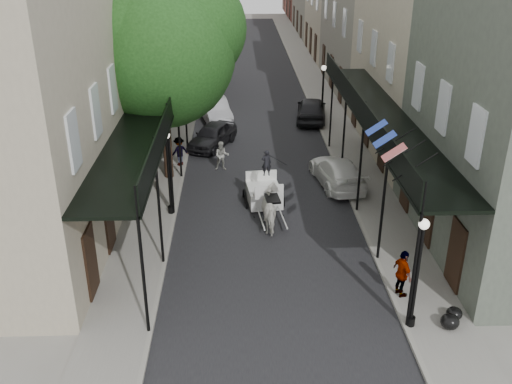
{
  "coord_description": "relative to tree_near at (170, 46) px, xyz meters",
  "views": [
    {
      "loc": [
        -1.19,
        -16.17,
        11.34
      ],
      "look_at": [
        -0.47,
        4.8,
        1.6
      ],
      "focal_mm": 40.0,
      "sensor_mm": 36.0,
      "label": 1
    }
  ],
  "objects": [
    {
      "name": "road",
      "position": [
        4.2,
        9.82,
        -6.48
      ],
      "size": [
        8.0,
        90.0,
        0.01
      ],
      "primitive_type": "cube",
      "color": "black",
      "rests_on": "ground"
    },
    {
      "name": "car_left_far",
      "position": [
        0.83,
        19.36,
        -5.76
      ],
      "size": [
        3.19,
        5.57,
        1.46
      ],
      "primitive_type": "imported",
      "rotation": [
        0.0,
        0.0,
        -0.15
      ],
      "color": "black",
      "rests_on": "ground"
    },
    {
      "name": "lamppost_left",
      "position": [
        0.1,
        -4.18,
        -4.44
      ],
      "size": [
        0.32,
        0.32,
        3.71
      ],
      "color": "black",
      "rests_on": "sidewalk_left"
    },
    {
      "name": "ground",
      "position": [
        4.2,
        -10.18,
        -6.49
      ],
      "size": [
        140.0,
        140.0,
        0.0
      ],
      "primitive_type": "plane",
      "color": "gray",
      "rests_on": "ground"
    },
    {
      "name": "car_left_mid",
      "position": [
        1.6,
        9.15,
        -5.76
      ],
      "size": [
        2.51,
        4.67,
        1.46
      ],
      "primitive_type": "imported",
      "rotation": [
        0.0,
        0.0,
        0.23
      ],
      "color": "#A9A9AF",
      "rests_on": "ground"
    },
    {
      "name": "horse",
      "position": [
        4.42,
        -5.45,
        -5.64
      ],
      "size": [
        1.13,
        2.09,
        1.69
      ],
      "primitive_type": "imported",
      "rotation": [
        0.0,
        0.0,
        3.25
      ],
      "color": "silver",
      "rests_on": "ground"
    },
    {
      "name": "car_left_near",
      "position": [
        1.6,
        4.32,
        -5.81
      ],
      "size": [
        3.11,
        4.3,
        1.36
      ],
      "primitive_type": "imported",
      "rotation": [
        0.0,
        0.0,
        -0.42
      ],
      "color": "black",
      "rests_on": "ground"
    },
    {
      "name": "sidewalk_right",
      "position": [
        9.2,
        9.82,
        -6.43
      ],
      "size": [
        2.2,
        90.0,
        0.12
      ],
      "primitive_type": "cube",
      "color": "gray",
      "rests_on": "ground"
    },
    {
      "name": "pedestrian_sidewalk_right",
      "position": [
        8.4,
        -10.6,
        -5.52
      ],
      "size": [
        0.68,
        1.07,
        1.7
      ],
      "primitive_type": "imported",
      "rotation": [
        0.0,
        0.0,
        1.87
      ],
      "color": "gray",
      "rests_on": "sidewalk_right"
    },
    {
      "name": "building_row_left",
      "position": [
        -4.4,
        19.82,
        -1.24
      ],
      "size": [
        5.0,
        80.0,
        10.5
      ],
      "primitive_type": "cube",
      "color": "#B1A58D",
      "rests_on": "ground"
    },
    {
      "name": "pedestrian_walking",
      "position": [
        2.2,
        0.9,
        -5.73
      ],
      "size": [
        0.75,
        0.59,
        1.52
      ],
      "primitive_type": "imported",
      "rotation": [
        0.0,
        0.0,
        0.03
      ],
      "color": "#A2A299",
      "rests_on": "ground"
    },
    {
      "name": "car_right_near",
      "position": [
        7.8,
        -1.18,
        -5.83
      ],
      "size": [
        2.51,
        4.78,
        1.32
      ],
      "primitive_type": "imported",
      "rotation": [
        0.0,
        0.0,
        3.29
      ],
      "color": "white",
      "rests_on": "ground"
    },
    {
      "name": "tree_near",
      "position": [
        0.0,
        0.0,
        0.0
      ],
      "size": [
        7.31,
        6.8,
        9.63
      ],
      "color": "#382619",
      "rests_on": "sidewalk_left"
    },
    {
      "name": "carriage",
      "position": [
        4.13,
        -2.83,
        -5.39
      ],
      "size": [
        1.91,
        2.63,
        2.82
      ],
      "rotation": [
        0.0,
        0.0,
        0.11
      ],
      "color": "black",
      "rests_on": "ground"
    },
    {
      "name": "lamppost_right_far",
      "position": [
        8.3,
        7.82,
        -4.44
      ],
      "size": [
        0.32,
        0.32,
        3.71
      ],
      "color": "black",
      "rests_on": "sidewalk_right"
    },
    {
      "name": "lamppost_right_near",
      "position": [
        8.3,
        -12.18,
        -4.44
      ],
      "size": [
        0.32,
        0.32,
        3.71
      ],
      "color": "black",
      "rests_on": "sidewalk_right"
    },
    {
      "name": "building_row_right",
      "position": [
        12.8,
        19.82,
        -1.24
      ],
      "size": [
        5.0,
        80.0,
        10.5
      ],
      "primitive_type": "cube",
      "color": "gray",
      "rests_on": "ground"
    },
    {
      "name": "gallery_right",
      "position": [
        8.99,
        -3.2,
        -2.44
      ],
      "size": [
        2.2,
        18.05,
        4.88
      ],
      "color": "black",
      "rests_on": "sidewalk_right"
    },
    {
      "name": "sidewalk_left",
      "position": [
        -0.8,
        9.82,
        -6.43
      ],
      "size": [
        2.2,
        90.0,
        0.12
      ],
      "primitive_type": "cube",
      "color": "gray",
      "rests_on": "ground"
    },
    {
      "name": "trash_bags",
      "position": [
        9.57,
        -12.2,
        -6.14
      ],
      "size": [
        0.84,
        0.99,
        0.49
      ],
      "color": "black",
      "rests_on": "sidewalk_right"
    },
    {
      "name": "gallery_left",
      "position": [
        -0.59,
        -3.2,
        -2.44
      ],
      "size": [
        2.2,
        18.05,
        4.88
      ],
      "color": "black",
      "rests_on": "sidewalk_left"
    },
    {
      "name": "tree_far",
      "position": [
        -0.05,
        14.0,
        -0.65
      ],
      "size": [
        6.45,
        6.0,
        8.61
      ],
      "color": "#382619",
      "rests_on": "sidewalk_left"
    },
    {
      "name": "car_right_far",
      "position": [
        7.8,
        8.99,
        -5.72
      ],
      "size": [
        2.39,
        4.71,
        1.54
      ],
      "primitive_type": "imported",
      "rotation": [
        0.0,
        0.0,
        3.01
      ],
      "color": "black",
      "rests_on": "ground"
    },
    {
      "name": "pedestrian_sidewalk_left",
      "position": [
        -0.0,
        1.32,
        -5.61
      ],
      "size": [
        1.12,
        1.01,
        1.51
      ],
      "primitive_type": "imported",
      "rotation": [
        0.0,
        0.0,
        3.73
      ],
      "color": "gray",
      "rests_on": "sidewalk_left"
    }
  ]
}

